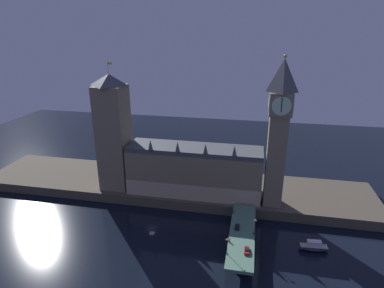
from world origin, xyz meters
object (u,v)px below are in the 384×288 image
(car_southbound_lead, at_px, (247,250))
(pedestrian_near_rail, at_px, (230,240))
(pedestrian_mid_walk, at_px, (253,233))
(pedestrian_far_rail, at_px, (234,211))
(street_lamp_mid, at_px, (255,225))
(victoria_tower, at_px, (114,133))
(street_lamp_far, at_px, (233,206))
(boat_downstream, at_px, (314,247))
(street_lamp_near, at_px, (227,244))
(clock_tower, at_px, (278,130))
(car_northbound_lead, at_px, (237,227))

(car_southbound_lead, distance_m, pedestrian_near_rail, 8.52)
(pedestrian_near_rail, xyz_separation_m, pedestrian_mid_walk, (9.30, 6.82, -0.08))
(pedestrian_far_rail, distance_m, street_lamp_mid, 18.52)
(victoria_tower, bearing_deg, street_lamp_far, -16.30)
(pedestrian_near_rail, relative_size, street_lamp_mid, 0.24)
(car_southbound_lead, xyz_separation_m, boat_downstream, (27.54, 15.33, -5.87))
(pedestrian_near_rail, bearing_deg, street_lamp_mid, 35.83)
(street_lamp_mid, bearing_deg, street_lamp_near, -124.47)
(street_lamp_mid, relative_size, street_lamp_far, 1.20)
(clock_tower, relative_size, street_lamp_mid, 9.92)
(pedestrian_far_rail, xyz_separation_m, street_lamp_mid, (9.70, -15.33, 3.73))
(car_southbound_lead, height_order, street_lamp_far, street_lamp_far)
(street_lamp_far, bearing_deg, clock_tower, 41.53)
(clock_tower, height_order, victoria_tower, clock_tower)
(pedestrian_far_rail, bearing_deg, pedestrian_near_rail, -90.00)
(boat_downstream, bearing_deg, street_lamp_mid, -172.10)
(car_northbound_lead, relative_size, pedestrian_far_rail, 2.43)
(car_northbound_lead, distance_m, street_lamp_near, 18.21)
(boat_downstream, bearing_deg, pedestrian_mid_walk, -171.82)
(street_lamp_near, height_order, boat_downstream, street_lamp_near)
(car_southbound_lead, xyz_separation_m, street_lamp_near, (-7.38, -2.84, 3.68))
(pedestrian_mid_walk, relative_size, street_lamp_far, 0.26)
(car_southbound_lead, bearing_deg, pedestrian_far_rail, 104.38)
(car_southbound_lead, distance_m, pedestrian_far_rail, 28.09)
(victoria_tower, xyz_separation_m, street_lamp_near, (65.68, -48.65, -24.93))
(street_lamp_far, bearing_deg, car_northbound_lead, -77.00)
(pedestrian_far_rail, distance_m, street_lamp_near, 30.25)
(street_lamp_near, xyz_separation_m, street_lamp_far, (0.00, 29.44, -0.51))
(street_lamp_near, bearing_deg, car_northbound_lead, 81.21)
(clock_tower, height_order, boat_downstream, clock_tower)
(street_lamp_far, bearing_deg, pedestrian_near_rail, -88.95)
(street_lamp_mid, xyz_separation_m, street_lamp_far, (-10.10, 14.72, -0.74))
(street_lamp_near, bearing_deg, boat_downstream, 27.48)
(pedestrian_mid_walk, relative_size, boat_downstream, 0.13)
(car_southbound_lead, distance_m, street_lamp_near, 8.72)
(pedestrian_mid_walk, bearing_deg, boat_downstream, 8.18)
(pedestrian_far_rail, bearing_deg, boat_downstream, -18.99)
(clock_tower, xyz_separation_m, street_lamp_mid, (-8.07, -30.82, -32.16))
(victoria_tower, bearing_deg, pedestrian_mid_walk, -24.35)
(pedestrian_near_rail, height_order, boat_downstream, pedestrian_near_rail)
(pedestrian_far_rail, xyz_separation_m, boat_downstream, (34.52, -11.88, -6.05))
(pedestrian_far_rail, xyz_separation_m, street_lamp_near, (-0.40, -30.05, 3.50))
(car_southbound_lead, bearing_deg, street_lamp_far, 105.50)
(pedestrian_mid_walk, bearing_deg, pedestrian_near_rail, -143.75)
(car_northbound_lead, bearing_deg, victoria_tower, 155.61)
(car_southbound_lead, xyz_separation_m, street_lamp_far, (-7.38, 26.60, 3.17))
(car_northbound_lead, bearing_deg, street_lamp_near, -98.79)
(pedestrian_near_rail, bearing_deg, pedestrian_far_rail, 90.00)
(pedestrian_near_rail, bearing_deg, street_lamp_near, -92.97)
(pedestrian_mid_walk, distance_m, pedestrian_far_rail, 18.09)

